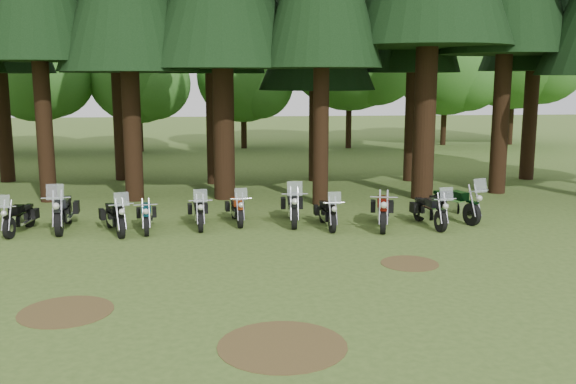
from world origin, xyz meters
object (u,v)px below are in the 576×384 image
at_px(motorcycle_10, 430,211).
at_px(motorcycle_11, 455,205).
at_px(motorcycle_6, 237,210).
at_px(motorcycle_3, 115,218).
at_px(motorcycle_9, 383,211).
at_px(motorcycle_2, 63,212).
at_px(motorcycle_8, 327,214).
at_px(motorcycle_5, 199,212).
at_px(motorcycle_7, 293,207).
at_px(motorcycle_1, 19,218).
at_px(motorcycle_4, 146,217).

distance_m(motorcycle_10, motorcycle_11, 1.28).
bearing_deg(motorcycle_6, motorcycle_3, -171.86).
height_order(motorcycle_3, motorcycle_11, motorcycle_11).
distance_m(motorcycle_9, motorcycle_11, 2.60).
bearing_deg(motorcycle_2, motorcycle_11, -4.71).
xyz_separation_m(motorcycle_8, motorcycle_9, (1.65, -0.13, 0.07)).
distance_m(motorcycle_2, motorcycle_5, 3.97).
bearing_deg(motorcycle_11, motorcycle_10, -163.52).
height_order(motorcycle_6, motorcycle_7, motorcycle_7).
height_order(motorcycle_1, motorcycle_2, motorcycle_2).
relative_size(motorcycle_1, motorcycle_6, 1.03).
relative_size(motorcycle_1, motorcycle_8, 1.04).
bearing_deg(motorcycle_11, motorcycle_6, 159.21).
distance_m(motorcycle_1, motorcycle_8, 8.97).
bearing_deg(motorcycle_8, motorcycle_9, -7.47).
bearing_deg(motorcycle_7, motorcycle_9, -14.17).
height_order(motorcycle_7, motorcycle_9, motorcycle_7).
relative_size(motorcycle_1, motorcycle_3, 0.98).
bearing_deg(motorcycle_9, motorcycle_5, -173.61).
bearing_deg(motorcycle_11, motorcycle_2, 161.85).
bearing_deg(motorcycle_9, motorcycle_4, -169.71).
height_order(motorcycle_7, motorcycle_11, motorcycle_11).
relative_size(motorcycle_4, motorcycle_10, 0.91).
bearing_deg(motorcycle_5, motorcycle_2, 173.92).
bearing_deg(motorcycle_11, motorcycle_3, 165.09).
xyz_separation_m(motorcycle_3, motorcycle_7, (5.24, 0.75, 0.04)).
bearing_deg(motorcycle_5, motorcycle_3, -172.81).
bearing_deg(motorcycle_4, motorcycle_7, 0.44).
bearing_deg(motorcycle_3, motorcycle_7, -12.84).
bearing_deg(motorcycle_8, motorcycle_11, 5.09).
xyz_separation_m(motorcycle_4, motorcycle_9, (6.99, -0.29, 0.08)).
bearing_deg(motorcycle_6, motorcycle_9, -19.37).
xyz_separation_m(motorcycle_5, motorcycle_7, (2.86, 0.21, 0.06)).
height_order(motorcycle_9, motorcycle_11, motorcycle_11).
bearing_deg(motorcycle_1, motorcycle_2, 19.54).
height_order(motorcycle_6, motorcycle_11, motorcycle_11).
height_order(motorcycle_6, motorcycle_10, motorcycle_10).
bearing_deg(motorcycle_3, motorcycle_1, 152.98).
xyz_separation_m(motorcycle_7, motorcycle_11, (5.12, -0.10, 0.00)).
relative_size(motorcycle_4, motorcycle_9, 0.85).
bearing_deg(motorcycle_5, motorcycle_8, -12.60).
distance_m(motorcycle_4, motorcycle_6, 2.75).
relative_size(motorcycle_4, motorcycle_11, 0.85).
bearing_deg(motorcycle_9, motorcycle_6, 179.82).
bearing_deg(motorcycle_1, motorcycle_11, 7.43).
bearing_deg(motorcycle_4, motorcycle_11, -3.83).
height_order(motorcycle_3, motorcycle_7, motorcycle_7).
distance_m(motorcycle_5, motorcycle_11, 7.98).
height_order(motorcycle_1, motorcycle_11, motorcycle_11).
distance_m(motorcycle_7, motorcycle_9, 2.74).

